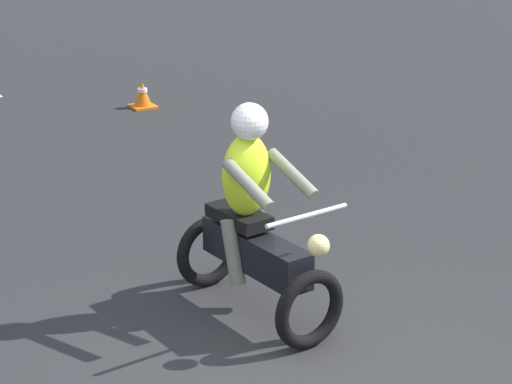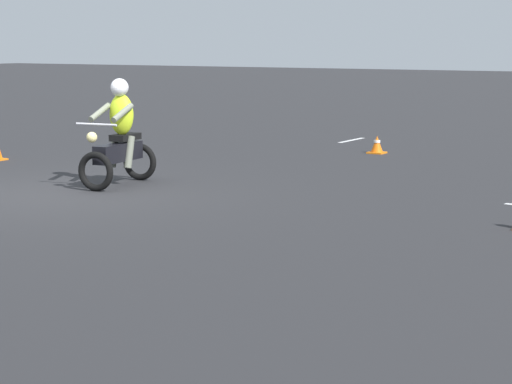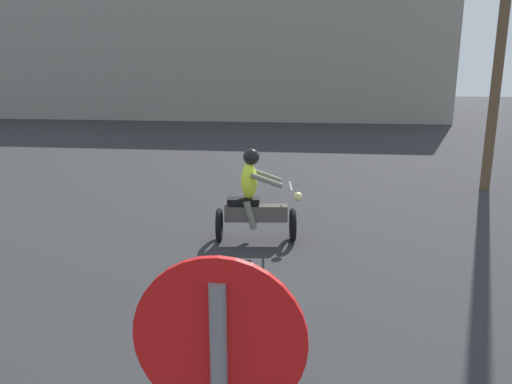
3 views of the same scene
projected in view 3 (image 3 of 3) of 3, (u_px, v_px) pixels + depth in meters
name	position (u px, v px, depth m)	size (l,w,h in m)	color
motorcycle_rider_background	(254.00, 202.00, 8.70)	(1.54, 0.80, 1.66)	black
utility_pole_near	(505.00, 9.00, 11.60)	(0.24, 0.24, 8.68)	brown
utility_pole_far	(233.00, 30.00, 28.98)	(0.24, 0.24, 10.29)	brown
building_backdrop	(178.00, 44.00, 32.98)	(33.32, 10.10, 9.12)	gray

